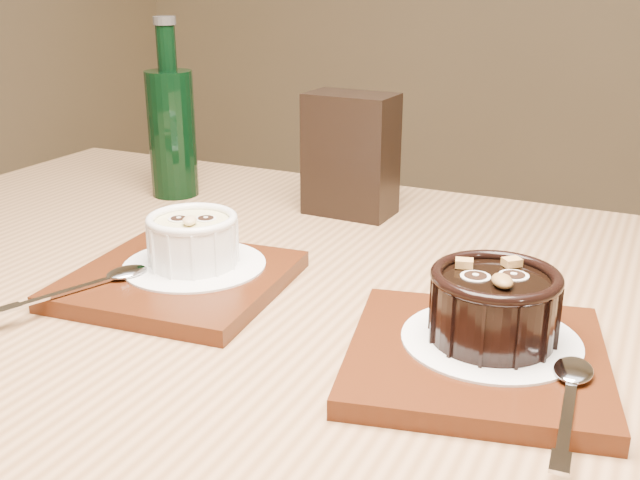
# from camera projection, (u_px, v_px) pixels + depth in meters

# --- Properties ---
(table) EXTENTS (1.26, 0.89, 0.75)m
(table) POSITION_uv_depth(u_px,v_px,m) (322.00, 407.00, 0.65)
(table) COLOR olive
(table) RESTS_ON ground
(tray_left) EXTENTS (0.18, 0.18, 0.01)m
(tray_left) POSITION_uv_depth(u_px,v_px,m) (179.00, 280.00, 0.67)
(tray_left) COLOR #4A1F0C
(tray_left) RESTS_ON table
(doily_left) EXTENTS (0.13, 0.13, 0.00)m
(doily_left) POSITION_uv_depth(u_px,v_px,m) (195.00, 265.00, 0.68)
(doily_left) COLOR white
(doily_left) RESTS_ON tray_left
(ramekin_white) EXTENTS (0.08, 0.08, 0.05)m
(ramekin_white) POSITION_uv_depth(u_px,v_px,m) (193.00, 238.00, 0.67)
(ramekin_white) COLOR white
(ramekin_white) RESTS_ON doily_left
(spoon_left) EXTENTS (0.08, 0.13, 0.01)m
(spoon_left) POSITION_uv_depth(u_px,v_px,m) (90.00, 283.00, 0.64)
(spoon_left) COLOR silver
(spoon_left) RESTS_ON tray_left
(tray_right) EXTENTS (0.20, 0.20, 0.01)m
(tray_right) POSITION_uv_depth(u_px,v_px,m) (476.00, 358.00, 0.54)
(tray_right) COLOR #4A1F0C
(tray_right) RESTS_ON table
(doily_right) EXTENTS (0.13, 0.13, 0.00)m
(doily_right) POSITION_uv_depth(u_px,v_px,m) (491.00, 340.00, 0.54)
(doily_right) COLOR white
(doily_right) RESTS_ON tray_right
(ramekin_dark) EXTENTS (0.09, 0.09, 0.06)m
(ramekin_dark) POSITION_uv_depth(u_px,v_px,m) (494.00, 302.00, 0.53)
(ramekin_dark) COLOR black
(ramekin_dark) RESTS_ON doily_right
(spoon_right) EXTENTS (0.03, 0.13, 0.01)m
(spoon_right) POSITION_uv_depth(u_px,v_px,m) (570.00, 396.00, 0.47)
(spoon_right) COLOR silver
(spoon_right) RESTS_ON tray_right
(condiment_stand) EXTENTS (0.11, 0.07, 0.14)m
(condiment_stand) POSITION_uv_depth(u_px,v_px,m) (351.00, 155.00, 0.86)
(condiment_stand) COLOR black
(condiment_stand) RESTS_ON table
(green_bottle) EXTENTS (0.06, 0.06, 0.22)m
(green_bottle) POSITION_uv_depth(u_px,v_px,m) (172.00, 129.00, 0.93)
(green_bottle) COLOR black
(green_bottle) RESTS_ON table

